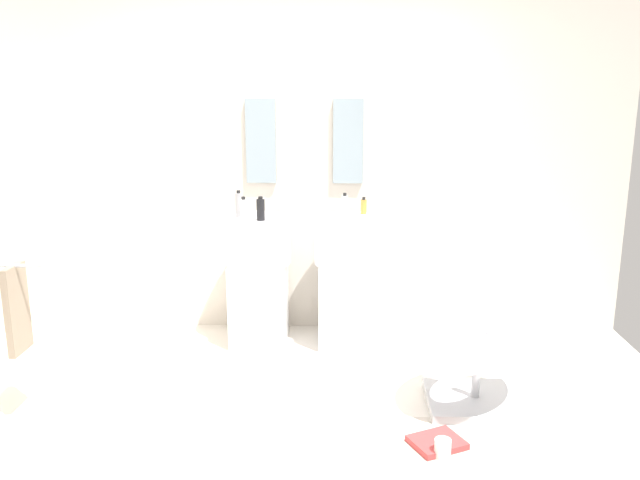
% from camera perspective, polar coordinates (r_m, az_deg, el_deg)
% --- Properties ---
extents(ground_plane, '(4.80, 3.60, 0.04)m').
position_cam_1_polar(ground_plane, '(3.78, -2.66, -16.44)').
color(ground_plane, silver).
extents(rear_partition, '(4.80, 0.10, 2.60)m').
position_cam_1_polar(rear_partition, '(4.96, -1.31, 6.92)').
color(rear_partition, beige).
rests_on(rear_partition, ground_plane).
extents(pedestal_sink_left, '(0.47, 0.47, 1.04)m').
position_cam_1_polar(pedestal_sink_left, '(4.77, -5.39, -3.08)').
color(pedestal_sink_left, white).
rests_on(pedestal_sink_left, ground_plane).
extents(pedestal_sink_right, '(0.47, 0.47, 1.04)m').
position_cam_1_polar(pedestal_sink_right, '(4.74, 2.38, -3.17)').
color(pedestal_sink_right, white).
rests_on(pedestal_sink_right, ground_plane).
extents(vanity_mirror_left, '(0.22, 0.03, 0.61)m').
position_cam_1_polar(vanity_mirror_left, '(4.90, -5.18, 8.56)').
color(vanity_mirror_left, '#8C9EA8').
extents(vanity_mirror_right, '(0.22, 0.03, 0.61)m').
position_cam_1_polar(vanity_mirror_right, '(4.86, 2.46, 8.57)').
color(vanity_mirror_right, '#8C9EA8').
extents(lounge_chair, '(1.07, 1.06, 0.65)m').
position_cam_1_polar(lounge_chair, '(3.97, 13.54, -9.36)').
color(lounge_chair, '#B7BABF').
rests_on(lounge_chair, ground_plane).
extents(towel_rack, '(0.37, 0.22, 0.95)m').
position_cam_1_polar(towel_rack, '(4.02, -25.22, -5.75)').
color(towel_rack, '#B7BABF').
rests_on(towel_rack, ground_plane).
extents(area_rug, '(0.97, 0.60, 0.01)m').
position_cam_1_polar(area_rug, '(3.64, 6.53, -17.35)').
color(area_rug, beige).
rests_on(area_rug, ground_plane).
extents(magazine_red, '(0.33, 0.31, 0.03)m').
position_cam_1_polar(magazine_red, '(3.65, 10.15, -16.95)').
color(magazine_red, '#B73838').
rests_on(magazine_red, area_rug).
extents(coffee_mug, '(0.08, 0.08, 0.10)m').
position_cam_1_polar(coffee_mug, '(3.54, 10.63, -17.41)').
color(coffee_mug, white).
rests_on(coffee_mug, area_rug).
extents(soap_bottle_white, '(0.05, 0.05, 0.16)m').
position_cam_1_polar(soap_bottle_white, '(4.57, -6.67, 2.68)').
color(soap_bottle_white, white).
rests_on(soap_bottle_white, pedestal_sink_left).
extents(soap_bottle_amber, '(0.04, 0.04, 0.12)m').
position_cam_1_polar(soap_bottle_amber, '(4.75, 3.83, 2.94)').
color(soap_bottle_amber, '#C68C38').
rests_on(soap_bottle_amber, pedestal_sink_right).
extents(soap_bottle_grey, '(0.05, 0.05, 0.19)m').
position_cam_1_polar(soap_bottle_grey, '(4.66, -7.09, 3.07)').
color(soap_bottle_grey, '#99999E').
rests_on(soap_bottle_grey, pedestal_sink_left).
extents(soap_bottle_clear, '(0.04, 0.04, 0.20)m').
position_cam_1_polar(soap_bottle_clear, '(4.47, 2.16, 2.77)').
color(soap_bottle_clear, silver).
rests_on(soap_bottle_clear, pedestal_sink_right).
extents(soap_bottle_black, '(0.06, 0.06, 0.17)m').
position_cam_1_polar(soap_bottle_black, '(4.53, -5.19, 2.67)').
color(soap_bottle_black, black).
rests_on(soap_bottle_black, pedestal_sink_left).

